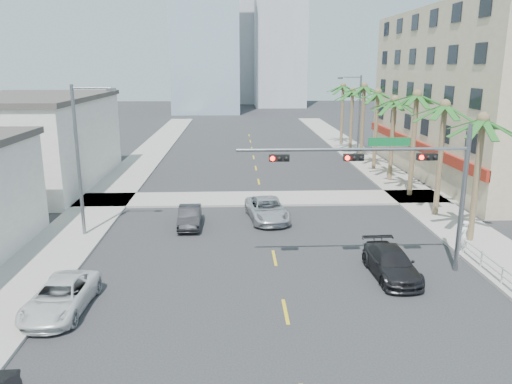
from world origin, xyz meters
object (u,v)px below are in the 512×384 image
car_parked_far (61,297)px  traffic_signal_mast (400,173)px  car_lane_left (190,217)px  car_lane_center (267,209)px  car_lane_right (391,263)px  pedestrian (464,236)px

car_parked_far → traffic_signal_mast: bearing=15.8°
car_lane_left → car_lane_center: car_lane_center is taller
traffic_signal_mast → car_parked_far: traffic_signal_mast is taller
car_lane_right → pedestrian: pedestrian is taller
traffic_signal_mast → car_lane_left: size_ratio=2.82×
car_lane_center → pedestrian: bearing=-40.6°
traffic_signal_mast → pedestrian: bearing=25.9°
car_lane_right → car_lane_center: bearing=117.7°
car_parked_far → car_lane_left: bearing=71.3°
car_parked_far → car_lane_left: size_ratio=1.20×
car_parked_far → pedestrian: 20.52m
car_parked_far → car_lane_center: size_ratio=0.92×
car_lane_center → car_parked_far: bearing=-134.8°
car_lane_left → traffic_signal_mast: bearing=-37.2°
pedestrian → car_lane_right: bearing=-10.5°
traffic_signal_mast → car_lane_left: (-10.78, 7.67, -4.41)m
traffic_signal_mast → car_lane_center: size_ratio=2.15×
car_lane_left → car_lane_right: (10.50, -8.24, 0.03)m
car_lane_right → pedestrian: bearing=27.6°
traffic_signal_mast → car_lane_right: traffic_signal_mast is taller
car_lane_center → car_lane_right: 10.91m
pedestrian → car_lane_center: bearing=-73.4°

